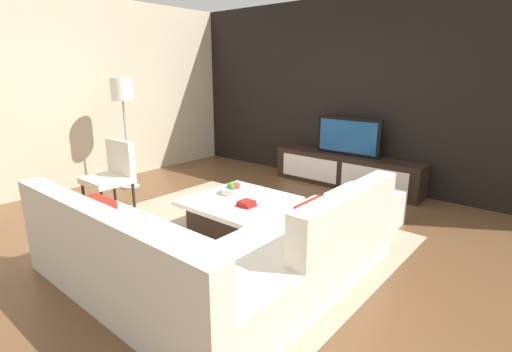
{
  "coord_description": "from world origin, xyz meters",
  "views": [
    {
      "loc": [
        2.58,
        -2.8,
        1.74
      ],
      "look_at": [
        -0.25,
        0.56,
        0.51
      ],
      "focal_mm": 26.73,
      "sensor_mm": 36.0,
      "label": 1
    }
  ],
  "objects_px": {
    "coffee_table": "(240,214)",
    "ottoman": "(365,209)",
    "media_console": "(346,171)",
    "sectional_couch": "(214,256)",
    "floor_lamp": "(122,96)",
    "fruit_bowl": "(234,189)",
    "accent_chair_near": "(113,170)",
    "book_stack": "(246,204)",
    "television": "(348,136)"
  },
  "relations": [
    {
      "from": "coffee_table",
      "to": "ottoman",
      "type": "distance_m",
      "value": 1.44
    },
    {
      "from": "media_console",
      "to": "sectional_couch",
      "type": "distance_m",
      "value": 3.31
    },
    {
      "from": "sectional_couch",
      "to": "ottoman",
      "type": "bearing_deg",
      "value": 79.51
    },
    {
      "from": "floor_lamp",
      "to": "fruit_bowl",
      "type": "height_order",
      "value": "floor_lamp"
    },
    {
      "from": "coffee_table",
      "to": "ottoman",
      "type": "height_order",
      "value": "ottoman"
    },
    {
      "from": "floor_lamp",
      "to": "ottoman",
      "type": "relative_size",
      "value": 2.34
    },
    {
      "from": "sectional_couch",
      "to": "coffee_table",
      "type": "height_order",
      "value": "sectional_couch"
    },
    {
      "from": "accent_chair_near",
      "to": "fruit_bowl",
      "type": "xyz_separation_m",
      "value": [
        1.62,
        0.55,
        -0.06
      ]
    },
    {
      "from": "book_stack",
      "to": "sectional_couch",
      "type": "bearing_deg",
      "value": -64.84
    },
    {
      "from": "coffee_table",
      "to": "floor_lamp",
      "type": "distance_m",
      "value": 2.69
    },
    {
      "from": "book_stack",
      "to": "accent_chair_near",
      "type": "bearing_deg",
      "value": -170.65
    },
    {
      "from": "media_console",
      "to": "television",
      "type": "height_order",
      "value": "television"
    },
    {
      "from": "book_stack",
      "to": "fruit_bowl",
      "type": "bearing_deg",
      "value": 150.52
    },
    {
      "from": "accent_chair_near",
      "to": "ottoman",
      "type": "height_order",
      "value": "accent_chair_near"
    },
    {
      "from": "television",
      "to": "accent_chair_near",
      "type": "relative_size",
      "value": 1.17
    },
    {
      "from": "coffee_table",
      "to": "ottoman",
      "type": "xyz_separation_m",
      "value": [
        0.98,
        1.05,
        -0.0
      ]
    },
    {
      "from": "television",
      "to": "floor_lamp",
      "type": "distance_m",
      "value": 3.36
    },
    {
      "from": "floor_lamp",
      "to": "television",
      "type": "bearing_deg",
      "value": 40.47
    },
    {
      "from": "media_console",
      "to": "accent_chair_near",
      "type": "xyz_separation_m",
      "value": [
        -1.9,
        -2.75,
        0.24
      ]
    },
    {
      "from": "television",
      "to": "fruit_bowl",
      "type": "xyz_separation_m",
      "value": [
        -0.28,
        -2.2,
        -0.35
      ]
    },
    {
      "from": "sectional_couch",
      "to": "ottoman",
      "type": "distance_m",
      "value": 2.06
    },
    {
      "from": "ottoman",
      "to": "fruit_bowl",
      "type": "distance_m",
      "value": 1.52
    },
    {
      "from": "floor_lamp",
      "to": "fruit_bowl",
      "type": "relative_size",
      "value": 5.84
    },
    {
      "from": "media_console",
      "to": "accent_chair_near",
      "type": "height_order",
      "value": "accent_chair_near"
    },
    {
      "from": "ottoman",
      "to": "book_stack",
      "type": "bearing_deg",
      "value": -123.48
    },
    {
      "from": "floor_lamp",
      "to": "fruit_bowl",
      "type": "xyz_separation_m",
      "value": [
        2.24,
        -0.05,
        -0.94
      ]
    },
    {
      "from": "sectional_couch",
      "to": "accent_chair_near",
      "type": "xyz_separation_m",
      "value": [
        -2.41,
        0.52,
        0.2
      ]
    },
    {
      "from": "television",
      "to": "sectional_couch",
      "type": "distance_m",
      "value": 3.35
    },
    {
      "from": "accent_chair_near",
      "to": "book_stack",
      "type": "xyz_separation_m",
      "value": [
        2.01,
        0.33,
        -0.08
      ]
    },
    {
      "from": "television",
      "to": "floor_lamp",
      "type": "bearing_deg",
      "value": -139.53
    },
    {
      "from": "television",
      "to": "accent_chair_near",
      "type": "bearing_deg",
      "value": -124.61
    },
    {
      "from": "sectional_couch",
      "to": "television",
      "type": "bearing_deg",
      "value": 98.87
    },
    {
      "from": "television",
      "to": "accent_chair_near",
      "type": "distance_m",
      "value": 3.35
    },
    {
      "from": "coffee_table",
      "to": "ottoman",
      "type": "relative_size",
      "value": 1.49
    },
    {
      "from": "book_stack",
      "to": "television",
      "type": "bearing_deg",
      "value": 92.61
    },
    {
      "from": "book_stack",
      "to": "coffee_table",
      "type": "bearing_deg",
      "value": 150.07
    },
    {
      "from": "book_stack",
      "to": "media_console",
      "type": "bearing_deg",
      "value": 92.61
    },
    {
      "from": "media_console",
      "to": "floor_lamp",
      "type": "relative_size",
      "value": 1.41
    },
    {
      "from": "accent_chair_near",
      "to": "floor_lamp",
      "type": "relative_size",
      "value": 0.53
    },
    {
      "from": "sectional_couch",
      "to": "floor_lamp",
      "type": "bearing_deg",
      "value": 159.69
    },
    {
      "from": "media_console",
      "to": "coffee_table",
      "type": "relative_size",
      "value": 2.22
    },
    {
      "from": "accent_chair_near",
      "to": "floor_lamp",
      "type": "bearing_deg",
      "value": 133.11
    },
    {
      "from": "ottoman",
      "to": "media_console",
      "type": "bearing_deg",
      "value": 125.37
    },
    {
      "from": "sectional_couch",
      "to": "fruit_bowl",
      "type": "distance_m",
      "value": 1.34
    },
    {
      "from": "sectional_couch",
      "to": "media_console",
      "type": "bearing_deg",
      "value": 98.87
    },
    {
      "from": "coffee_table",
      "to": "floor_lamp",
      "type": "height_order",
      "value": "floor_lamp"
    },
    {
      "from": "sectional_couch",
      "to": "fruit_bowl",
      "type": "xyz_separation_m",
      "value": [
        -0.79,
        1.07,
        0.15
      ]
    },
    {
      "from": "television",
      "to": "book_stack",
      "type": "bearing_deg",
      "value": -87.39
    },
    {
      "from": "floor_lamp",
      "to": "fruit_bowl",
      "type": "distance_m",
      "value": 2.43
    },
    {
      "from": "coffee_table",
      "to": "fruit_bowl",
      "type": "bearing_deg",
      "value": 151.06
    }
  ]
}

